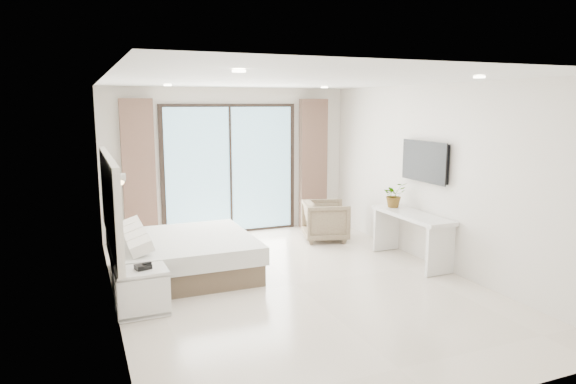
# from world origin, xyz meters

# --- Properties ---
(ground) EXTENTS (6.20, 6.20, 0.00)m
(ground) POSITION_xyz_m (0.00, 0.00, 0.00)
(ground) COLOR beige
(ground) RESTS_ON ground
(room_shell) EXTENTS (4.62, 6.22, 2.72)m
(room_shell) POSITION_xyz_m (-0.20, 0.85, 1.58)
(room_shell) COLOR silver
(room_shell) RESTS_ON ground
(bed) EXTENTS (1.94, 1.84, 0.68)m
(bed) POSITION_xyz_m (-1.34, 0.97, 0.29)
(bed) COLOR brown
(bed) RESTS_ON ground
(nightstand) EXTENTS (0.59, 0.49, 0.53)m
(nightstand) POSITION_xyz_m (-2.02, -0.19, 0.27)
(nightstand) COLOR silver
(nightstand) RESTS_ON ground
(phone) EXTENTS (0.20, 0.18, 0.06)m
(phone) POSITION_xyz_m (-2.00, -0.21, 0.56)
(phone) COLOR black
(phone) RESTS_ON nightstand
(console_desk) EXTENTS (0.48, 1.53, 0.77)m
(console_desk) POSITION_xyz_m (2.04, 0.25, 0.56)
(console_desk) COLOR silver
(console_desk) RESTS_ON ground
(plant) EXTENTS (0.38, 0.42, 0.31)m
(plant) POSITION_xyz_m (2.04, 0.74, 0.93)
(plant) COLOR #33662D
(plant) RESTS_ON console_desk
(armchair) EXTENTS (0.88, 0.91, 0.77)m
(armchair) POSITION_xyz_m (1.41, 1.92, 0.39)
(armchair) COLOR #7F7453
(armchair) RESTS_ON ground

